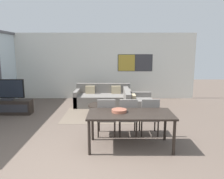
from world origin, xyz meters
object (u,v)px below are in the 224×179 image
Objects in this scene: coffee_table at (101,107)px; sofa_side at (136,106)px; television at (6,90)px; fruit_bowl at (118,110)px; dining_chair_right at (149,115)px; dining_table at (130,116)px; tv_console at (7,107)px; sofa_main at (102,98)px; dining_chair_left at (106,116)px; dining_chair_centre at (127,115)px.

sofa_side is at bearing 7.71° from coffee_table.
television is 0.73× the size of sofa_side.
fruit_bowl is (3.58, -2.42, -0.01)m from television.
television is at bearing 157.10° from dining_chair_right.
sofa_side is at bearing 80.22° from dining_table.
television is at bearing 90.00° from tv_console.
sofa_main is 2.23× the size of dining_chair_left.
fruit_bowl reaches higher than sofa_main.
dining_chair_centre reaches higher than fruit_bowl.
sofa_side is (4.26, 0.01, 0.03)m from tv_console.
dining_chair_right is (0.09, -1.85, 0.25)m from sofa_side.
dining_table is 1.93× the size of dining_chair_left.
sofa_main is at bearing 20.80° from television.
television reaches higher than dining_chair_centre.
tv_console is at bearing 157.11° from dining_chair_right.
dining_chair_left reaches higher than sofa_side.
television reaches higher than tv_console.
dining_table is at bearing -128.29° from dining_chair_right.
dining_chair_centre reaches higher than coffee_table.
tv_console is 3.30m from sofa_main.
sofa_side is 4.68× the size of fruit_bowl.
dining_table is 5.56× the size of fruit_bowl.
television is 1.19× the size of dining_chair_right.
sofa_main is 3.07m from dining_chair_left.
coffee_table is at bearing -2.76° from tv_console.
sofa_side reaches higher than tv_console.
sofa_main reaches higher than tv_console.
dining_chair_right is at bearing 37.30° from fruit_bowl.
dining_chair_left is 2.88× the size of fruit_bowl.
television is 3.14m from coffee_table.
tv_console is 3.80m from dining_chair_left.
dining_chair_centre is (3.82, -1.86, -0.29)m from television.
sofa_side is at bearing 92.88° from dining_chair_right.
television is at bearing 154.00° from dining_chair_centre.
dining_chair_centre is (3.82, -1.86, 0.28)m from tv_console.
dining_table is (3.82, -2.50, 0.46)m from tv_console.
dining_table is 1.93× the size of dining_chair_centre.
dining_chair_left reaches higher than coffee_table.
coffee_table is at bearing 107.38° from dining_table.
dining_table is 1.93× the size of dining_chair_right.
sofa_side is 1.18m from coffee_table.
dining_chair_right is at bearing -22.90° from television.
dining_chair_left is 0.53m from dining_chair_centre.
sofa_main is 1.37× the size of sofa_side.
dining_table is at bearing -33.21° from tv_console.
dining_chair_left is (3.30, -1.88, 0.28)m from tv_console.
dining_table is (-0.43, -2.51, 0.42)m from sofa_side.
dining_chair_left is 1.00× the size of dining_chair_centre.
coffee_table is 1.88m from dining_chair_centre.
tv_console is 4.73m from dining_chair_right.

